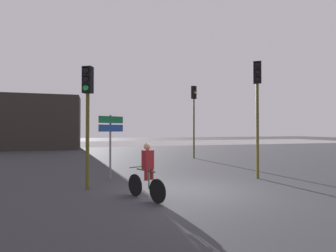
{
  "coord_description": "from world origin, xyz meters",
  "views": [
    {
      "loc": [
        -3.28,
        -8.02,
        2.0
      ],
      "look_at": [
        0.5,
        5.0,
        2.2
      ],
      "focal_mm": 28.0,
      "sensor_mm": 36.0,
      "label": 1
    }
  ],
  "objects": [
    {
      "name": "traffic_light_far_right",
      "position": [
        3.62,
        9.17,
        3.5
      ],
      "size": [
        0.4,
        0.42,
        5.09
      ],
      "rotation": [
        0.0,
        0.0,
        3.65
      ],
      "color": "#4C4719",
      "rests_on": "ground"
    },
    {
      "name": "water_strip",
      "position": [
        0.0,
        31.43,
        0.0
      ],
      "size": [
        80.0,
        16.0,
        0.01
      ],
      "primitive_type": "cube",
      "color": "gray",
      "rests_on": "ground"
    },
    {
      "name": "ground_plane",
      "position": [
        0.0,
        0.0,
        0.0
      ],
      "size": [
        120.0,
        120.0,
        0.0
      ],
      "primitive_type": "plane",
      "color": "#333338"
    },
    {
      "name": "traffic_light_near_left",
      "position": [
        -3.43,
        1.19,
        2.89
      ],
      "size": [
        0.39,
        0.41,
        4.14
      ],
      "rotation": [
        0.0,
        0.0,
        2.67
      ],
      "color": "#4C4719",
      "rests_on": "ground"
    },
    {
      "name": "cyclist",
      "position": [
        -1.77,
        -0.66,
        0.82
      ],
      "size": [
        0.82,
        1.55,
        1.62
      ],
      "rotation": [
        0.0,
        0.0,
        0.46
      ],
      "color": "black",
      "rests_on": "ground"
    },
    {
      "name": "direction_sign_post",
      "position": [
        -2.56,
        2.78,
        1.79
      ],
      "size": [
        1.0,
        0.52,
        2.6
      ],
      "rotation": [
        0.0,
        0.0,
        3.61
      ],
      "color": "slate",
      "rests_on": "ground"
    },
    {
      "name": "traffic_light_near_right",
      "position": [
        3.28,
        1.31,
        3.33
      ],
      "size": [
        0.4,
        0.42,
        4.83
      ],
      "rotation": [
        0.0,
        0.0,
        2.57
      ],
      "color": "#4C4719",
      "rests_on": "ground"
    }
  ]
}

